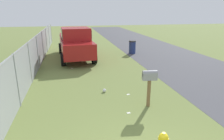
# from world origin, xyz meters

# --- Properties ---
(road_asphalt) EXTENTS (60.00, 5.44, 0.01)m
(road_asphalt) POSITION_xyz_m (6.00, -5.41, 0.00)
(road_asphalt) COLOR #47474C
(road_asphalt) RESTS_ON ground
(mailbox) EXTENTS (0.26, 0.50, 1.27)m
(mailbox) POSITION_xyz_m (3.09, -1.11, 1.01)
(mailbox) COLOR brown
(mailbox) RESTS_ON ground
(pickup_truck) EXTENTS (5.72, 2.40, 2.09)m
(pickup_truck) POSITION_xyz_m (10.67, 1.02, 1.11)
(pickup_truck) COLOR maroon
(pickup_truck) RESTS_ON ground
(trash_bin) EXTENTS (0.52, 0.52, 0.97)m
(trash_bin) POSITION_xyz_m (11.42, -3.17, 0.49)
(trash_bin) COLOR navy
(trash_bin) RESTS_ON ground
(fence_section) EXTENTS (16.59, 0.07, 1.82)m
(fence_section) POSITION_xyz_m (9.91, 3.16, 0.98)
(fence_section) COLOR #9EA3A8
(fence_section) RESTS_ON ground
(litter_bag_by_mailbox) EXTENTS (0.14, 0.14, 0.14)m
(litter_bag_by_mailbox) POSITION_xyz_m (4.59, 0.14, 0.07)
(litter_bag_by_mailbox) COLOR silver
(litter_bag_by_mailbox) RESTS_ON ground
(litter_wrapper_far_scatter) EXTENTS (0.11, 0.14, 0.01)m
(litter_wrapper_far_scatter) POSITION_xyz_m (4.16, -0.72, 0.00)
(litter_wrapper_far_scatter) COLOR silver
(litter_wrapper_far_scatter) RESTS_ON ground
(litter_wrapper_near_hydrant) EXTENTS (0.12, 0.14, 0.01)m
(litter_wrapper_near_hydrant) POSITION_xyz_m (8.29, 1.35, 0.00)
(litter_wrapper_near_hydrant) COLOR silver
(litter_wrapper_near_hydrant) RESTS_ON ground
(litter_wrapper_midfield_b) EXTENTS (0.10, 0.13, 0.01)m
(litter_wrapper_midfield_b) POSITION_xyz_m (2.77, -0.32, 0.00)
(litter_wrapper_midfield_b) COLOR silver
(litter_wrapper_midfield_b) RESTS_ON ground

